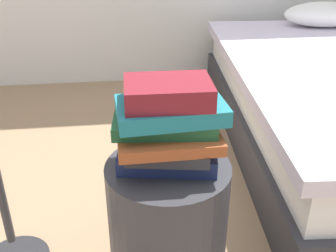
{
  "coord_description": "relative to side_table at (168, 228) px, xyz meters",
  "views": [
    {
      "loc": [
        -0.12,
        -1.01,
        1.14
      ],
      "look_at": [
        0.0,
        0.0,
        0.61
      ],
      "focal_mm": 43.63,
      "sensor_mm": 36.0,
      "label": 1
    }
  ],
  "objects": [
    {
      "name": "side_table",
      "position": [
        0.0,
        0.0,
        0.0
      ],
      "size": [
        0.38,
        0.38,
        0.48
      ],
      "primitive_type": "cylinder",
      "color": "#333338",
      "rests_on": "ground_plane"
    },
    {
      "name": "book_navy",
      "position": [
        -0.0,
        0.01,
        0.27
      ],
      "size": [
        0.31,
        0.2,
        0.05
      ],
      "primitive_type": "cube",
      "rotation": [
        0.0,
        0.0,
        -0.17
      ],
      "color": "#19234C",
      "rests_on": "side_table"
    },
    {
      "name": "book_charcoal",
      "position": [
        -0.0,
        -0.01,
        0.31
      ],
      "size": [
        0.26,
        0.22,
        0.03
      ],
      "primitive_type": "cube",
      "rotation": [
        0.0,
        0.0,
        -0.17
      ],
      "color": "#28282D",
      "rests_on": "book_navy"
    },
    {
      "name": "book_rust",
      "position": [
        -0.0,
        -0.01,
        0.34
      ],
      "size": [
        0.29,
        0.21,
        0.03
      ],
      "primitive_type": "cube",
      "rotation": [
        0.0,
        0.0,
        0.02
      ],
      "color": "#994723",
      "rests_on": "book_charcoal"
    },
    {
      "name": "book_forest",
      "position": [
        -0.01,
        0.01,
        0.38
      ],
      "size": [
        0.3,
        0.18,
        0.04
      ],
      "primitive_type": "cube",
      "rotation": [
        0.0,
        0.0,
        -0.09
      ],
      "color": "#1E512D",
      "rests_on": "book_rust"
    },
    {
      "name": "book_teal",
      "position": [
        0.01,
        0.0,
        0.42
      ],
      "size": [
        0.31,
        0.2,
        0.05
      ],
      "primitive_type": "cube",
      "rotation": [
        0.0,
        0.0,
        0.06
      ],
      "color": "#1E727F",
      "rests_on": "book_forest"
    },
    {
      "name": "book_maroon",
      "position": [
        -0.0,
        -0.0,
        0.48
      ],
      "size": [
        0.24,
        0.17,
        0.06
      ],
      "primitive_type": "cube",
      "rotation": [
        0.0,
        0.0,
        -0.02
      ],
      "color": "maroon",
      "rests_on": "book_teal"
    }
  ]
}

